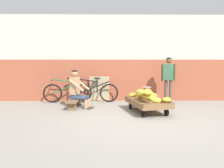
# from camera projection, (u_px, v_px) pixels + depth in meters

# --- Properties ---
(ground_plane) EXTENTS (80.00, 80.00, 0.00)m
(ground_plane) POSITION_uv_depth(u_px,v_px,m) (143.00, 122.00, 4.77)
(ground_plane) COLOR gray
(back_wall) EXTENTS (16.00, 0.30, 3.05)m
(back_wall) POSITION_uv_depth(u_px,v_px,m) (130.00, 58.00, 7.59)
(back_wall) COLOR #A35138
(back_wall) RESTS_ON ground
(banana_cart) EXTENTS (1.13, 1.59, 0.36)m
(banana_cart) POSITION_uv_depth(u_px,v_px,m) (147.00, 104.00, 5.71)
(banana_cart) COLOR brown
(banana_cart) RESTS_ON ground
(banana_pile) EXTENTS (1.02, 1.42, 0.26)m
(banana_pile) POSITION_uv_depth(u_px,v_px,m) (148.00, 95.00, 5.75)
(banana_pile) COLOR yellow
(banana_pile) RESTS_ON banana_cart
(low_bench) EXTENTS (0.38, 1.12, 0.27)m
(low_bench) POSITION_uv_depth(u_px,v_px,m) (75.00, 101.00, 6.31)
(low_bench) COLOR brown
(low_bench) RESTS_ON ground
(vendor_seated) EXTENTS (0.73, 0.60, 1.14)m
(vendor_seated) POSITION_uv_depth(u_px,v_px,m) (77.00, 89.00, 6.25)
(vendor_seated) COLOR tan
(vendor_seated) RESTS_ON ground
(plastic_crate) EXTENTS (0.36, 0.28, 0.30)m
(plastic_crate) POSITION_uv_depth(u_px,v_px,m) (146.00, 101.00, 6.69)
(plastic_crate) COLOR red
(plastic_crate) RESTS_ON ground
(weighing_scale) EXTENTS (0.30, 0.30, 0.29)m
(weighing_scale) POSITION_uv_depth(u_px,v_px,m) (147.00, 91.00, 6.66)
(weighing_scale) COLOR #28282D
(weighing_scale) RESTS_ON plastic_crate
(bicycle_near_left) EXTENTS (1.66, 0.48, 0.86)m
(bicycle_near_left) POSITION_uv_depth(u_px,v_px,m) (68.00, 92.00, 7.20)
(bicycle_near_left) COLOR black
(bicycle_near_left) RESTS_ON ground
(bicycle_far_left) EXTENTS (1.66, 0.48, 0.86)m
(bicycle_far_left) POSITION_uv_depth(u_px,v_px,m) (94.00, 92.00, 7.22)
(bicycle_far_left) COLOR black
(bicycle_far_left) RESTS_ON ground
(sign_board) EXTENTS (0.70, 0.19, 0.89)m
(sign_board) POSITION_uv_depth(u_px,v_px,m) (99.00, 89.00, 7.45)
(sign_board) COLOR #C6B289
(sign_board) RESTS_ON ground
(customer_adult) EXTENTS (0.43, 0.34, 1.53)m
(customer_adult) POSITION_uv_depth(u_px,v_px,m) (169.00, 75.00, 6.82)
(customer_adult) COLOR brown
(customer_adult) RESTS_ON ground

